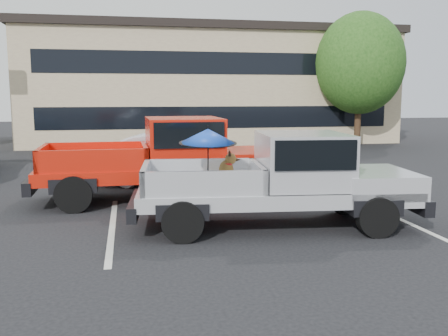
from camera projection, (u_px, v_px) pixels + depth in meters
The scene contains 9 objects.
ground at pixel (287, 248), 8.61m from camera, with size 90.00×90.00×0.00m, color black.
stripe_left at pixel (112, 227), 9.99m from camera, with size 0.12×5.00×0.01m, color silver.
stripe_right at pixel (388, 214), 11.11m from camera, with size 0.12×5.00×0.01m, color silver.
motel_building at pixel (208, 85), 28.91m from camera, with size 20.40×8.40×6.30m.
tree_right at pixel (360, 63), 25.23m from camera, with size 4.46×4.46×6.78m.
tree_back at pixel (261, 67), 32.41m from camera, with size 4.68×4.68×7.11m.
silver_pickup at pixel (291, 175), 9.91m from camera, with size 5.85×2.52×2.06m.
red_pickup at pixel (177, 155), 12.55m from camera, with size 6.28×2.40×2.06m.
silver_sedan at pixel (182, 158), 14.60m from camera, with size 1.67×4.78×1.58m, color silver.
Camera 1 is at (-2.64, -7.96, 2.62)m, focal length 40.00 mm.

